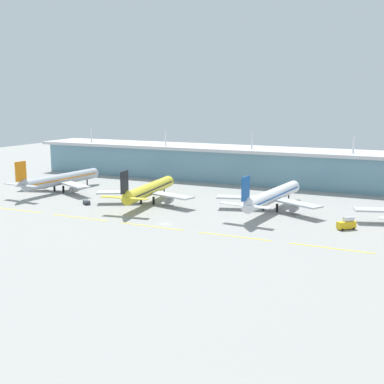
{
  "coord_description": "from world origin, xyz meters",
  "views": [
    {
      "loc": [
        91.24,
        -169.45,
        48.57
      ],
      "look_at": [
        -3.66,
        32.97,
        7.0
      ],
      "focal_mm": 47.07,
      "sensor_mm": 36.0,
      "label": 1
    }
  ],
  "objects_px": {
    "airliner_near_middle": "(148,190)",
    "fuel_truck": "(347,224)",
    "airliner_nearest": "(60,180)",
    "pushback_tug": "(87,202)",
    "airliner_far_middle": "(272,196)"
  },
  "relations": [
    {
      "from": "airliner_far_middle",
      "to": "fuel_truck",
      "type": "distance_m",
      "value": 40.29
    },
    {
      "from": "airliner_far_middle",
      "to": "fuel_truck",
      "type": "height_order",
      "value": "airliner_far_middle"
    },
    {
      "from": "airliner_near_middle",
      "to": "airliner_far_middle",
      "type": "xyz_separation_m",
      "value": [
        56.7,
        9.73,
        0.01
      ]
    },
    {
      "from": "airliner_nearest",
      "to": "fuel_truck",
      "type": "distance_m",
      "value": 150.31
    },
    {
      "from": "fuel_truck",
      "to": "airliner_near_middle",
      "type": "bearing_deg",
      "value": 173.89
    },
    {
      "from": "airliner_far_middle",
      "to": "fuel_truck",
      "type": "bearing_deg",
      "value": -29.2
    },
    {
      "from": "airliner_nearest",
      "to": "fuel_truck",
      "type": "xyz_separation_m",
      "value": [
        149.31,
        -16.85,
        -4.18
      ]
    },
    {
      "from": "airliner_nearest",
      "to": "airliner_far_middle",
      "type": "xyz_separation_m",
      "value": [
        114.33,
        2.7,
        0.0
      ]
    },
    {
      "from": "airliner_far_middle",
      "to": "pushback_tug",
      "type": "height_order",
      "value": "airliner_far_middle"
    },
    {
      "from": "airliner_near_middle",
      "to": "airliner_nearest",
      "type": "bearing_deg",
      "value": 173.04
    },
    {
      "from": "pushback_tug",
      "to": "fuel_truck",
      "type": "bearing_deg",
      "value": 2.11
    },
    {
      "from": "airliner_nearest",
      "to": "airliner_near_middle",
      "type": "xyz_separation_m",
      "value": [
        57.63,
        -7.03,
        -0.0
      ]
    },
    {
      "from": "airliner_near_middle",
      "to": "fuel_truck",
      "type": "xyz_separation_m",
      "value": [
        91.68,
        -9.82,
        -4.18
      ]
    },
    {
      "from": "fuel_truck",
      "to": "airliner_nearest",
      "type": "bearing_deg",
      "value": 173.56
    },
    {
      "from": "airliner_nearest",
      "to": "pushback_tug",
      "type": "xyz_separation_m",
      "value": [
        32.49,
        -21.16,
        -5.35
      ]
    }
  ]
}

